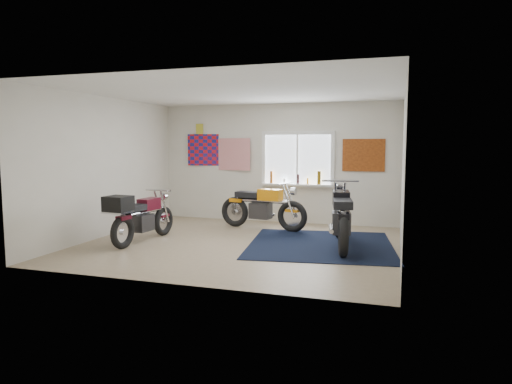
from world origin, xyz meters
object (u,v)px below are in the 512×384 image
(navy_rug, at_px, (320,245))
(black_chrome_bike, at_px, (341,218))
(yellow_triumph, at_px, (262,208))
(maroon_tourer, at_px, (139,217))

(navy_rug, relative_size, black_chrome_bike, 1.18)
(yellow_triumph, bearing_deg, maroon_tourer, -120.65)
(yellow_triumph, relative_size, maroon_tourer, 1.09)
(black_chrome_bike, bearing_deg, navy_rug, 77.69)
(yellow_triumph, distance_m, black_chrome_bike, 2.14)
(navy_rug, height_order, black_chrome_bike, black_chrome_bike)
(yellow_triumph, height_order, black_chrome_bike, black_chrome_bike)
(navy_rug, bearing_deg, yellow_triumph, 140.81)
(navy_rug, relative_size, yellow_triumph, 1.30)
(navy_rug, xyz_separation_m, black_chrome_bike, (0.36, -0.02, 0.49))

